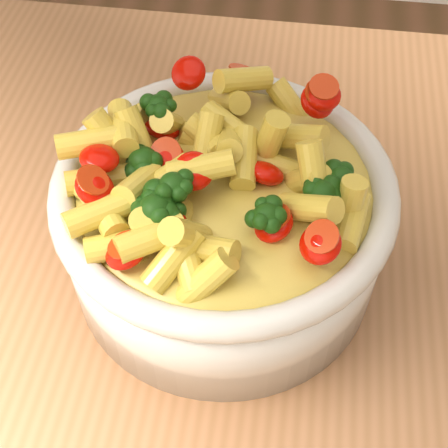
# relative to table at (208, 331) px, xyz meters

# --- Properties ---
(table) EXTENTS (1.20, 0.80, 0.90)m
(table) POSITION_rel_table_xyz_m (0.00, 0.00, 0.00)
(table) COLOR #A06B44
(table) RESTS_ON ground
(serving_bowl) EXTENTS (0.27, 0.27, 0.12)m
(serving_bowl) POSITION_rel_table_xyz_m (0.01, 0.01, 0.16)
(serving_bowl) COLOR silver
(serving_bowl) RESTS_ON table
(pasta_salad) EXTENTS (0.21, 0.21, 0.05)m
(pasta_salad) POSITION_rel_table_xyz_m (0.01, 0.01, 0.23)
(pasta_salad) COLOR #ECC64A
(pasta_salad) RESTS_ON serving_bowl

